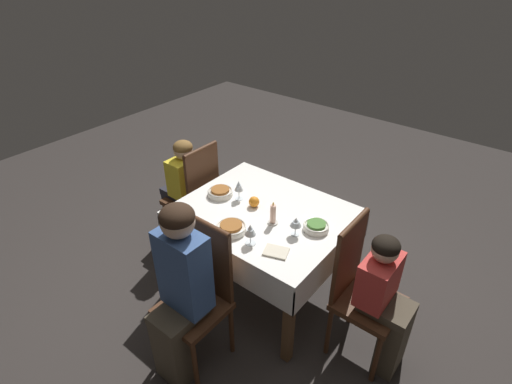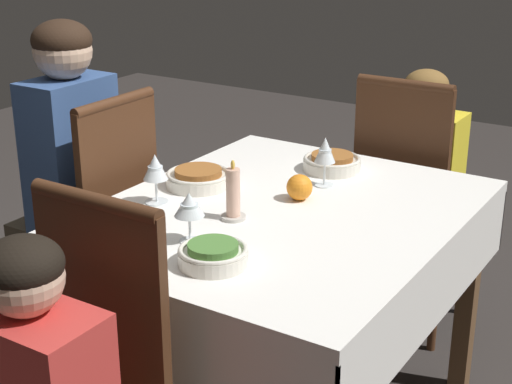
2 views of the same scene
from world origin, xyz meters
name	(u,v)px [view 2 (image 2 of 2)]	position (x,y,z in m)	size (l,w,h in m)	color
dining_table	(281,240)	(0.00, 0.00, 0.66)	(1.19, 0.97, 0.76)	white
chair_south	(100,229)	(0.03, -0.69, 0.55)	(0.39, 0.39, 1.02)	#472816
chair_west	(408,198)	(-0.80, 0.08, 0.55)	(0.39, 0.39, 1.02)	#472816
person_adult_denim	(63,177)	(0.03, -0.85, 0.70)	(0.30, 0.34, 1.24)	#4C4233
person_child_yellow	(425,182)	(-0.97, 0.08, 0.56)	(0.33, 0.30, 1.02)	#282833
bowl_south	(198,178)	(-0.03, -0.32, 0.78)	(0.20, 0.20, 0.06)	silver
wine_glass_south	(155,169)	(0.15, -0.34, 0.86)	(0.07, 0.07, 0.15)	white
bowl_east	(213,254)	(0.41, 0.05, 0.78)	(0.17, 0.17, 0.06)	silver
wine_glass_east	(189,206)	(0.32, -0.08, 0.86)	(0.08, 0.08, 0.14)	white
bowl_west	(332,162)	(-0.39, -0.04, 0.78)	(0.19, 0.19, 0.06)	silver
wine_glass_west	(325,152)	(-0.24, 0.01, 0.87)	(0.07, 0.07, 0.16)	white
candle_centerpiece	(233,197)	(0.13, -0.08, 0.82)	(0.07, 0.07, 0.17)	beige
orange_fruit	(299,187)	(-0.10, 0.01, 0.80)	(0.08, 0.08, 0.08)	orange
napkin_red_folded	(124,223)	(0.33, -0.31, 0.76)	(0.18, 0.16, 0.01)	beige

